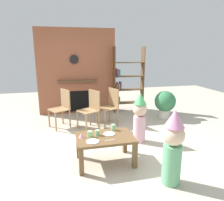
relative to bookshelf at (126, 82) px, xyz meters
The scene contains 17 objects.
ground_plane 2.76m from the bookshelf, 113.78° to the right, with size 12.00×12.00×0.00m, color #BCB29E.
brick_fireplace_feature 1.46m from the bookshelf, behind, with size 2.20×0.28×2.40m.
bookshelf is the anchor object (origin of this frame).
coffee_table 3.10m from the bookshelf, 113.37° to the right, with size 0.92×0.62×0.46m.
paper_cup_near_left 3.15m from the bookshelf, 117.63° to the right, with size 0.08×0.08×0.10m, color #8CD18C.
paper_cup_near_right 2.79m from the bookshelf, 111.70° to the right, with size 0.08×0.08×0.10m, color #8CD18C.
paper_cup_center 3.06m from the bookshelf, 115.82° to the right, with size 0.07×0.07×0.09m, color #8CD18C.
paper_plate_front 3.32m from the bookshelf, 115.88° to the right, with size 0.20×0.20×0.01m, color white.
paper_plate_rear 2.99m from the bookshelf, 112.47° to the right, with size 0.19×0.19×0.01m, color white.
birthday_cake_slice 3.20m from the bookshelf, 119.91° to the right, with size 0.10×0.10×0.07m, color pink.
table_fork 3.23m from the bookshelf, 111.59° to the right, with size 0.15×0.02×0.01m, color silver.
child_with_cone_hat 3.59m from the bookshelf, 97.10° to the right, with size 0.29×0.29×1.06m.
child_in_pink 2.24m from the bookshelf, 100.12° to the right, with size 0.28×0.28×1.00m.
dining_chair_left 2.12m from the bookshelf, 153.34° to the right, with size 0.54×0.54×0.90m.
dining_chair_middle 1.75m from the bookshelf, 135.06° to the right, with size 0.54×0.54×0.90m.
dining_chair_right 1.36m from the bookshelf, 123.77° to the right, with size 0.51×0.51×0.90m.
potted_plant_tall 1.32m from the bookshelf, 50.20° to the right, with size 0.56×0.56×0.75m.
Camera 1 is at (-0.77, -3.43, 1.80)m, focal length 33.23 mm.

